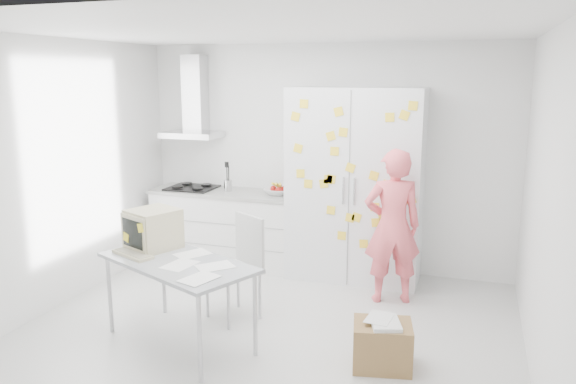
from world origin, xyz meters
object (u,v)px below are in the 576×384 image
(desk, at_px, (161,243))
(chair, at_px, (240,261))
(cardboard_box, at_px, (382,344))
(person, at_px, (392,226))

(desk, bearing_deg, chair, 70.46)
(chair, xyz_separation_m, cardboard_box, (1.48, -0.55, -0.37))
(desk, distance_m, cardboard_box, 2.11)
(desk, relative_size, cardboard_box, 2.99)
(chair, bearing_deg, desk, -102.08)
(desk, height_order, cardboard_box, desk)
(cardboard_box, bearing_deg, person, 95.85)
(desk, height_order, chair, desk)
(person, bearing_deg, desk, 17.35)
(person, xyz_separation_m, chair, (-1.34, -0.85, -0.24))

